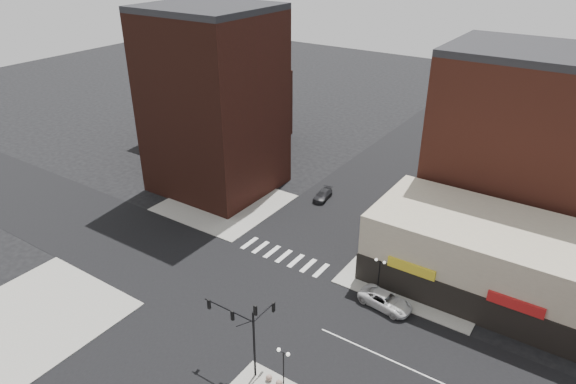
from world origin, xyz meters
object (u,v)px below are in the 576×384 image
Objects in this scene: street_lamp_ne at (380,268)px; white_suv at (385,300)px; traffic_signal at (247,325)px; street_lamp_se_a at (283,360)px; dark_sedan_north at (323,195)px.

street_lamp_ne reaches higher than white_suv.
street_lamp_se_a is at bearing -2.57° from traffic_signal.
dark_sedan_north is at bearing 53.20° from white_suv.
dark_sedan_north is at bearing 109.38° from traffic_signal.
traffic_signal is 1.84× the size of dark_sedan_north.
white_suv is at bearing -52.15° from dark_sedan_north.
street_lamp_ne is 0.98× the size of dark_sedan_north.
traffic_signal is 16.62m from street_lamp_ne.
traffic_signal is at bearing -78.61° from dark_sedan_north.
street_lamp_ne is (1.00, 16.00, 0.00)m from street_lamp_se_a.
street_lamp_ne is at bearing 73.25° from traffic_signal.
street_lamp_ne is at bearing 86.42° from street_lamp_se_a.
traffic_signal is 1.87× the size of street_lamp_se_a.
traffic_signal reaches higher than street_lamp_ne.
street_lamp_se_a and street_lamp_ne have the same top height.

